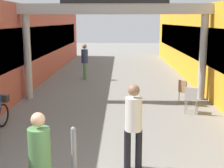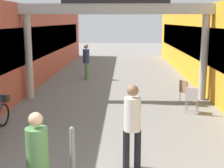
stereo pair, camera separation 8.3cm
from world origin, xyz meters
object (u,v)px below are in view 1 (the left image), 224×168
(pedestrian_with_dog, at_px, (40,157))
(cafe_chair_aluminium_nearer, at_px, (191,97))
(pedestrian_carrying_crate, at_px, (85,59))
(cafe_chair_wood_farther, at_px, (184,90))
(bollard_post_metal, at_px, (74,152))
(pedestrian_companion, at_px, (133,121))

(pedestrian_with_dog, distance_m, cafe_chair_aluminium_nearer, 6.56)
(pedestrian_carrying_crate, relative_size, cafe_chair_wood_farther, 2.05)
(pedestrian_carrying_crate, xyz_separation_m, cafe_chair_aluminium_nearer, (4.16, -6.04, -0.51))
(pedestrian_carrying_crate, height_order, cafe_chair_aluminium_nearer, pedestrian_carrying_crate)
(bollard_post_metal, distance_m, cafe_chair_aluminium_nearer, 5.41)
(pedestrian_companion, xyz_separation_m, cafe_chair_wood_farther, (2.06, 5.09, -0.48))
(pedestrian_with_dog, xyz_separation_m, pedestrian_companion, (1.49, 1.56, 0.07))
(bollard_post_metal, relative_size, cafe_chair_wood_farther, 1.16)
(cafe_chair_aluminium_nearer, bearing_deg, cafe_chair_wood_farther, 89.68)
(bollard_post_metal, height_order, cafe_chair_wood_farther, bollard_post_metal)
(pedestrian_with_dog, xyz_separation_m, cafe_chair_aluminium_nearer, (3.54, 5.51, -0.40))
(pedestrian_companion, relative_size, bollard_post_metal, 1.70)
(pedestrian_carrying_crate, bearing_deg, pedestrian_with_dog, -86.93)
(pedestrian_companion, bearing_deg, cafe_chair_wood_farther, 68.01)
(pedestrian_with_dog, height_order, pedestrian_companion, pedestrian_companion)
(bollard_post_metal, bearing_deg, cafe_chair_aluminium_nearer, 53.78)
(cafe_chair_aluminium_nearer, distance_m, cafe_chair_wood_farther, 1.14)
(pedestrian_with_dog, bearing_deg, pedestrian_companion, 46.23)
(pedestrian_with_dog, bearing_deg, bollard_post_metal, 73.18)
(pedestrian_companion, distance_m, cafe_chair_wood_farther, 5.51)
(pedestrian_companion, bearing_deg, cafe_chair_aluminium_nearer, 62.56)
(bollard_post_metal, xyz_separation_m, cafe_chair_wood_farther, (3.21, 5.51, 0.01))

